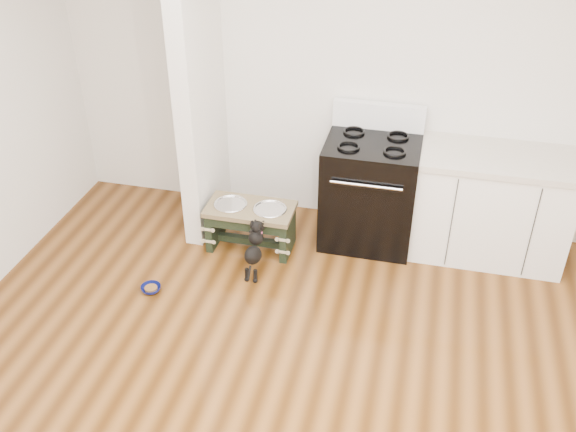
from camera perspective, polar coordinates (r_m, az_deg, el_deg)
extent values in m
plane|color=#44250C|center=(4.12, -0.96, -18.32)|extent=(5.00, 5.00, 0.00)
plane|color=silver|center=(5.36, 5.73, 12.53)|extent=(5.00, 0.00, 5.00)
cube|color=silver|center=(5.28, -7.95, 12.04)|extent=(0.15, 0.80, 2.70)
cube|color=black|center=(5.41, 7.27, 2.14)|extent=(0.76, 0.65, 0.92)
cube|color=black|center=(5.18, 6.78, -0.14)|extent=(0.58, 0.02, 0.50)
cylinder|color=silver|center=(4.98, 6.96, 2.70)|extent=(0.56, 0.02, 0.02)
cube|color=white|center=(5.39, 8.08, 8.80)|extent=(0.76, 0.08, 0.22)
torus|color=black|center=(5.08, 5.42, 6.17)|extent=(0.18, 0.18, 0.02)
torus|color=black|center=(5.05, 9.47, 5.68)|extent=(0.18, 0.18, 0.02)
torus|color=black|center=(5.33, 5.89, 7.49)|extent=(0.18, 0.18, 0.02)
torus|color=black|center=(5.30, 9.77, 7.03)|extent=(0.18, 0.18, 0.02)
cube|color=white|center=(5.46, 17.51, 0.67)|extent=(1.20, 0.60, 0.86)
cube|color=beige|center=(5.24, 18.33, 4.88)|extent=(1.24, 0.64, 0.05)
cube|color=black|center=(5.45, 16.91, -4.13)|extent=(1.20, 0.06, 0.10)
cube|color=black|center=(5.50, -6.50, -0.71)|extent=(0.06, 0.35, 0.36)
cube|color=black|center=(5.34, -0.03, -1.61)|extent=(0.06, 0.35, 0.36)
cube|color=black|center=(5.21, -3.85, -0.89)|extent=(0.58, 0.03, 0.09)
cube|color=black|center=(5.48, -3.27, -2.19)|extent=(0.58, 0.06, 0.06)
cube|color=brown|center=(5.30, -3.38, 0.62)|extent=(0.73, 0.39, 0.04)
cylinder|color=silver|center=(5.34, -5.12, 0.87)|extent=(0.25, 0.25, 0.04)
cylinder|color=silver|center=(5.26, -1.61, 0.41)|extent=(0.25, 0.25, 0.04)
torus|color=silver|center=(5.33, -5.13, 1.08)|extent=(0.28, 0.28, 0.02)
torus|color=silver|center=(5.25, -1.62, 0.63)|extent=(0.28, 0.28, 0.02)
cylinder|color=black|center=(5.11, -3.67, -5.20)|extent=(0.03, 0.03, 0.11)
cylinder|color=black|center=(5.10, -2.92, -5.31)|extent=(0.03, 0.03, 0.11)
sphere|color=black|center=(5.13, -3.69, -5.64)|extent=(0.04, 0.04, 0.04)
sphere|color=black|center=(5.12, -2.93, -5.76)|extent=(0.04, 0.04, 0.04)
ellipsoid|color=black|center=(5.07, -3.12, -3.50)|extent=(0.13, 0.30, 0.26)
sphere|color=black|center=(5.08, -2.86, -1.94)|extent=(0.12, 0.12, 0.12)
sphere|color=black|center=(5.07, -2.78, -0.98)|extent=(0.10, 0.10, 0.10)
sphere|color=black|center=(5.13, -2.93, -0.51)|extent=(0.04, 0.04, 0.04)
sphere|color=black|center=(5.11, -2.20, -0.61)|extent=(0.04, 0.04, 0.04)
cylinder|color=black|center=(5.04, -3.46, -5.03)|extent=(0.02, 0.08, 0.10)
torus|color=#E04174|center=(5.08, -2.81, -1.45)|extent=(0.10, 0.06, 0.09)
imported|color=#0B1150|center=(5.12, -12.08, -6.34)|extent=(0.16, 0.16, 0.05)
cylinder|color=#4F3516|center=(5.12, -12.09, -6.31)|extent=(0.10, 0.10, 0.02)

